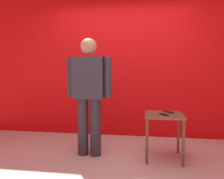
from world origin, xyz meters
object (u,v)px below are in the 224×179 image
(cell_phone, at_px, (164,114))
(standing_person, at_px, (89,91))
(tv_remote, at_px, (169,112))
(side_table, at_px, (164,121))

(cell_phone, bearing_deg, standing_person, 145.91)
(cell_phone, distance_m, tv_remote, 0.20)
(standing_person, relative_size, tv_remote, 9.96)
(side_table, height_order, tv_remote, tv_remote)
(side_table, xyz_separation_m, cell_phone, (-0.00, -0.07, 0.11))
(standing_person, relative_size, side_table, 2.66)
(tv_remote, bearing_deg, side_table, -161.10)
(side_table, bearing_deg, cell_phone, -93.40)
(standing_person, distance_m, side_table, 1.14)
(standing_person, xyz_separation_m, tv_remote, (1.14, 0.13, -0.30))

